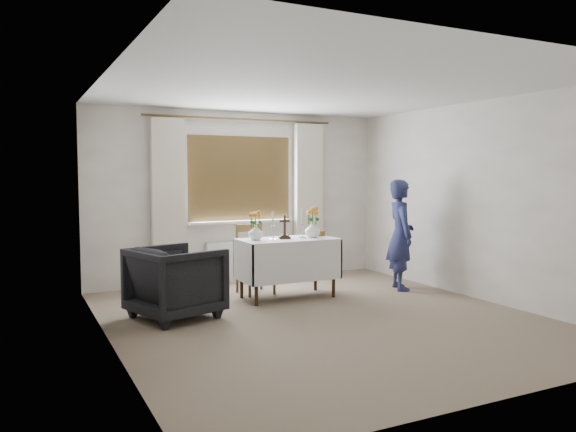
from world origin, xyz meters
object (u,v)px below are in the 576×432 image
object	(u,v)px
wooden_cross	(285,227)
flower_vase_left	(256,232)
wooden_chair	(256,259)
flower_vase_right	(313,230)
altar_table	(288,268)
person	(400,235)
armchair	(176,282)

from	to	relation	value
wooden_cross	flower_vase_left	world-z (taller)	wooden_cross
wooden_chair	flower_vase_right	size ratio (longest dim) A/B	4.47
altar_table	wooden_chair	distance (m)	0.51
wooden_chair	person	size ratio (longest dim) A/B	0.61
person	armchair	bearing A→B (deg)	112.27
altar_table	armchair	bearing A→B (deg)	-166.75
armchair	person	distance (m)	3.20
armchair	flower_vase_left	distance (m)	1.29
armchair	flower_vase_left	bearing A→B (deg)	-87.55
altar_table	wooden_cross	size ratio (longest dim) A/B	4.09
altar_table	wooden_chair	xyz separation A→B (m)	(-0.27, 0.42, 0.08)
wooden_chair	wooden_cross	xyz separation A→B (m)	(0.22, -0.42, 0.45)
person	flower_vase_right	distance (m)	1.30
person	altar_table	bearing A→B (deg)	102.18
wooden_chair	person	xyz separation A→B (m)	(1.89, -0.63, 0.29)
wooden_cross	flower_vase_left	distance (m)	0.39
altar_table	flower_vase_left	bearing A→B (deg)	174.19
armchair	wooden_cross	distance (m)	1.64
person	wooden_cross	world-z (taller)	person
wooden_chair	armchair	world-z (taller)	wooden_chair
altar_table	person	distance (m)	1.68
altar_table	flower_vase_left	xyz separation A→B (m)	(-0.43, 0.04, 0.48)
flower_vase_left	flower_vase_right	distance (m)	0.77
person	flower_vase_right	bearing A→B (deg)	101.69
person	flower_vase_left	world-z (taller)	person
wooden_cross	altar_table	bearing A→B (deg)	14.69
person	flower_vase_left	distance (m)	2.07
flower_vase_left	flower_vase_right	size ratio (longest dim) A/B	0.93
altar_table	wooden_cross	xyz separation A→B (m)	(-0.04, 0.00, 0.53)
wooden_cross	wooden_chair	bearing A→B (deg)	132.73
wooden_cross	armchair	bearing A→B (deg)	-151.43
wooden_chair	person	world-z (taller)	person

